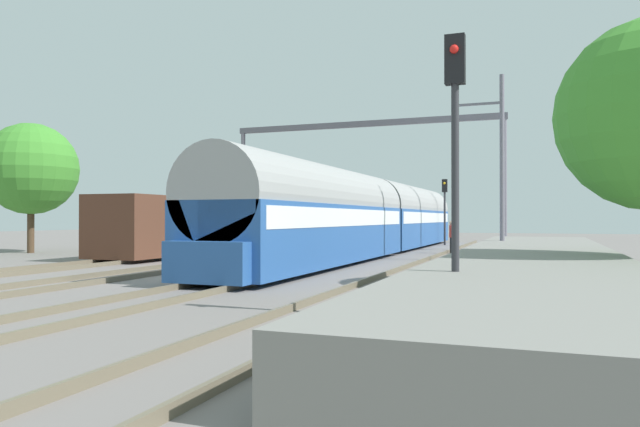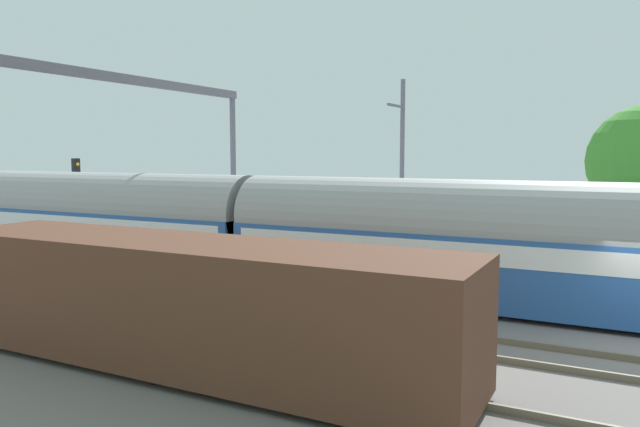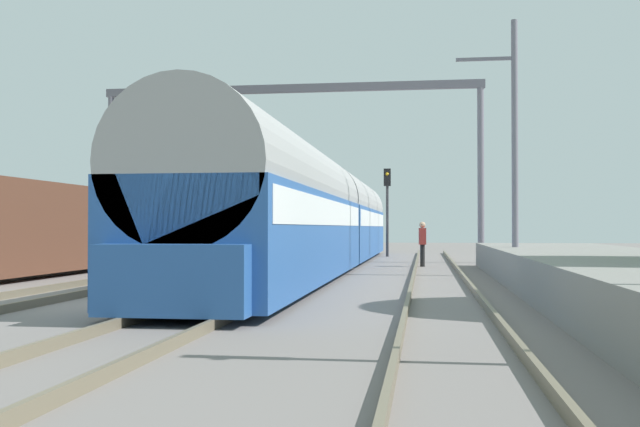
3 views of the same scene
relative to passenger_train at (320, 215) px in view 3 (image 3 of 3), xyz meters
name	(u,v)px [view 3 (image 3 of 3)]	position (x,y,z in m)	size (l,w,h in m)	color
ground	(123,304)	(-2.11, -13.15, -1.97)	(120.00, 120.00, 0.00)	slate
track_west	(24,298)	(-4.22, -13.15, -1.89)	(1.52, 60.00, 0.16)	#6B614D
track_east	(227,301)	(0.00, -13.15, -1.89)	(1.52, 60.00, 0.16)	#6B614D
track_far_east	(446,304)	(4.22, -13.15, -1.89)	(1.52, 60.00, 0.16)	#6B614D
platform	(631,279)	(8.03, -11.15, -1.52)	(4.40, 28.00, 0.90)	gray
passenger_train	(320,215)	(0.00, 0.00, 0.00)	(2.93, 32.85, 3.82)	#28569E
freight_car	(55,229)	(-8.43, -3.79, -0.50)	(2.80, 13.00, 2.70)	#563323
person_crossing	(422,240)	(3.74, 1.80, -0.94)	(0.29, 0.43, 1.73)	black
railway_signal_far	(387,200)	(1.92, 11.48, 0.98)	(0.36, 0.30, 4.56)	#2D2D33
catenary_gantry	(289,128)	(-2.11, 5.27, 3.96)	(17.05, 0.28, 7.86)	slate
catenary_pole_east_mid	(513,143)	(6.57, -3.47, 2.18)	(1.90, 0.20, 8.00)	slate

